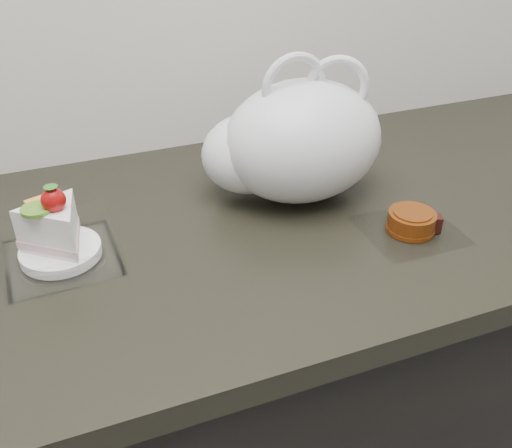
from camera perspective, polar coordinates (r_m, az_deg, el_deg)
counter at (r=1.19m, az=-7.17°, el=-19.40°), size 2.04×0.64×0.90m
cake_tray at (r=0.86m, az=-19.18°, el=-1.49°), size 0.16×0.16×0.12m
mooncake_wrap at (r=0.91m, az=15.33°, el=0.08°), size 0.15×0.14×0.03m
plastic_bag at (r=0.94m, az=3.62°, el=8.13°), size 0.32×0.25×0.25m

